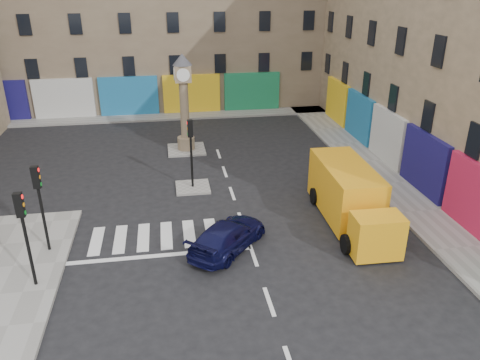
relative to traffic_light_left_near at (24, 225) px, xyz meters
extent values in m
plane|color=black|center=(8.30, -0.20, -2.62)|extent=(120.00, 120.00, 0.00)
cube|color=gray|center=(17.00, 9.80, -2.55)|extent=(2.60, 30.00, 0.15)
cube|color=gray|center=(4.30, 22.00, -2.55)|extent=(32.00, 2.40, 0.15)
cube|color=gray|center=(6.30, 7.80, -2.56)|extent=(1.80, 1.80, 0.12)
cube|color=gray|center=(6.30, 13.80, -2.56)|extent=(2.40, 2.40, 0.12)
cube|color=#7E6B54|center=(4.30, 27.80, 5.88)|extent=(32.00, 10.00, 17.00)
cylinder|color=black|center=(0.00, 0.00, -1.07)|extent=(0.12, 0.12, 2.80)
cube|color=black|center=(0.00, 0.00, 0.78)|extent=(0.28, 0.22, 0.90)
cylinder|color=black|center=(0.00, 2.40, -1.07)|extent=(0.12, 0.12, 2.80)
cube|color=black|center=(0.00, 2.40, 0.78)|extent=(0.28, 0.22, 0.90)
cylinder|color=black|center=(6.30, 7.80, -1.10)|extent=(0.12, 0.12, 2.80)
cube|color=black|center=(6.30, 7.80, 0.75)|extent=(0.28, 0.22, 0.90)
cylinder|color=#9E8668|center=(6.30, 13.80, -2.10)|extent=(1.10, 1.10, 0.80)
cylinder|color=#9E8668|center=(6.30, 13.80, 0.10)|extent=(0.56, 0.56, 3.60)
cube|color=#9E8668|center=(6.30, 13.80, 2.40)|extent=(1.00, 1.00, 1.00)
cylinder|color=white|center=(6.30, 13.28, 2.40)|extent=(0.80, 0.06, 0.80)
cone|color=#333338|center=(6.30, 13.80, 3.25)|extent=(1.20, 1.20, 0.70)
imported|color=black|center=(7.35, 1.51, -2.01)|extent=(4.04, 4.32, 1.22)
cube|color=#F4A114|center=(13.22, 3.70, -1.31)|extent=(2.21, 5.07, 2.41)
cube|color=#F4A114|center=(13.14, -0.07, -1.63)|extent=(2.02, 1.30, 1.78)
cube|color=black|center=(13.14, -0.13, -1.21)|extent=(1.80, 0.98, 0.73)
cylinder|color=black|center=(12.10, 0.37, -2.20)|extent=(0.28, 0.84, 0.84)
cylinder|color=black|center=(14.19, 0.32, -2.20)|extent=(0.28, 0.84, 0.84)
cylinder|color=black|center=(12.20, 4.98, -2.20)|extent=(0.28, 0.84, 0.84)
cylinder|color=black|center=(14.30, 4.93, -2.20)|extent=(0.28, 0.84, 0.84)
camera|label=1|loc=(5.14, -15.22, 7.97)|focal=35.00mm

